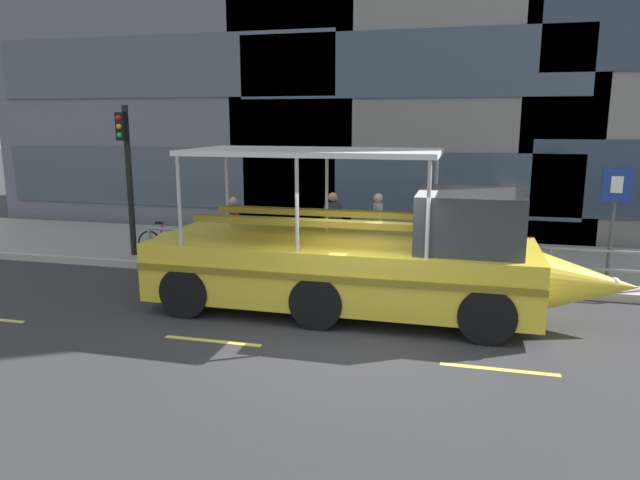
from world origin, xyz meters
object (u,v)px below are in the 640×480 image
pedestrian_mid_left (378,219)px  parking_sign (614,206)px  traffic_light_pole (127,166)px  pedestrian_near_stern (234,220)px  pedestrian_mid_right (333,219)px  leaned_bicycle (167,244)px  pedestrian_near_bow (502,225)px  duck_tour_boat (367,259)px

pedestrian_mid_left → parking_sign: bearing=-13.7°
parking_sign → pedestrian_mid_left: bearing=166.3°
traffic_light_pole → pedestrian_near_stern: traffic_light_pole is taller
traffic_light_pole → pedestrian_near_stern: bearing=16.7°
parking_sign → pedestrian_mid_left: parking_sign is taller
traffic_light_pole → pedestrian_mid_right: traffic_light_pole is taller
traffic_light_pole → leaned_bicycle: size_ratio=2.29×
traffic_light_pole → pedestrian_mid_left: (6.51, 1.32, -1.38)m
leaned_bicycle → pedestrian_mid_right: (4.28, 1.07, 0.68)m
leaned_bicycle → pedestrian_near_stern: pedestrian_near_stern is taller
pedestrian_near_bow → pedestrian_mid_left: (-3.13, 0.22, -0.02)m
traffic_light_pole → duck_tour_boat: traffic_light_pole is taller
parking_sign → duck_tour_boat: 5.70m
traffic_light_pole → leaned_bicycle: (1.06, -0.01, -2.05)m
pedestrian_near_bow → pedestrian_mid_left: 3.14m
pedestrian_near_bow → pedestrian_mid_left: bearing=175.9°
parking_sign → pedestrian_near_stern: bearing=175.2°
pedestrian_near_bow → duck_tour_boat: bearing=-126.6°
parking_sign → pedestrian_near_bow: 2.58m
traffic_light_pole → parking_sign: 11.89m
pedestrian_mid_left → pedestrian_near_stern: (-3.86, -0.53, -0.09)m
duck_tour_boat → pedestrian_mid_right: size_ratio=5.38×
pedestrian_mid_right → duck_tour_boat: bearing=-67.1°
pedestrian_mid_left → pedestrian_near_stern: pedestrian_mid_left is taller
traffic_light_pole → pedestrian_mid_left: bearing=11.5°
pedestrian_mid_right → pedestrian_near_stern: (-2.69, -0.26, -0.10)m
pedestrian_mid_left → pedestrian_near_stern: 3.89m
leaned_bicycle → duck_tour_boat: bearing=-24.0°
leaned_bicycle → pedestrian_near_bow: pedestrian_near_bow is taller
traffic_light_pole → pedestrian_near_stern: (2.65, 0.79, -1.47)m
parking_sign → pedestrian_mid_left: 5.57m
leaned_bicycle → pedestrian_mid_left: 5.65m
parking_sign → pedestrian_mid_right: size_ratio=1.50×
leaned_bicycle → duck_tour_boat: duck_tour_boat is taller
duck_tour_boat → traffic_light_pole: bearing=159.3°
pedestrian_mid_right → parking_sign: bearing=-9.0°
duck_tour_boat → parking_sign: bearing=27.8°
pedestrian_mid_left → pedestrian_mid_right: size_ratio=0.99×
pedestrian_near_stern → parking_sign: bearing=-4.8°
duck_tour_boat → pedestrian_mid_left: (-0.38, 3.93, 0.15)m
parking_sign → leaned_bicycle: (-10.81, -0.03, -1.41)m
pedestrian_near_bow → pedestrian_mid_right: pedestrian_near_bow is taller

